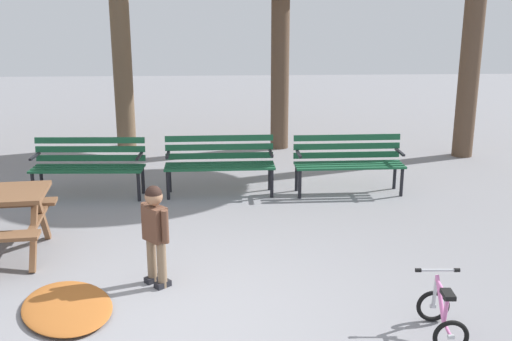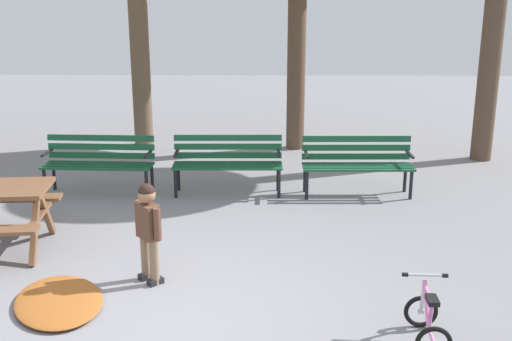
# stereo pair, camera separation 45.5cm
# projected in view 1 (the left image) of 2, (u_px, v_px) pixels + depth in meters

# --- Properties ---
(ground) EXTENTS (36.00, 36.00, 0.00)m
(ground) POSITION_uv_depth(u_px,v_px,m) (174.00, 321.00, 5.57)
(ground) COLOR gray
(park_bench_far_left) EXTENTS (1.62, 0.52, 0.85)m
(park_bench_far_left) POSITION_uv_depth(u_px,v_px,m) (89.00, 162.00, 8.93)
(park_bench_far_left) COLOR #195133
(park_bench_far_left) RESTS_ON ground
(park_bench_left) EXTENTS (1.61, 0.49, 0.85)m
(park_bench_left) POSITION_uv_depth(u_px,v_px,m) (220.00, 160.00, 9.06)
(park_bench_left) COLOR #195133
(park_bench_left) RESTS_ON ground
(park_bench_right) EXTENTS (1.61, 0.49, 0.85)m
(park_bench_right) POSITION_uv_depth(u_px,v_px,m) (348.00, 159.00, 9.11)
(park_bench_right) COLOR #195133
(park_bench_right) RESTS_ON ground
(child_standing) EXTENTS (0.30, 0.31, 1.05)m
(child_standing) POSITION_uv_depth(u_px,v_px,m) (155.00, 228.00, 6.11)
(child_standing) COLOR #7F664C
(child_standing) RESTS_ON ground
(kids_bicycle) EXTENTS (0.39, 0.57, 0.54)m
(kids_bicycle) POSITION_uv_depth(u_px,v_px,m) (442.00, 316.00, 5.25)
(kids_bicycle) COLOR black
(kids_bicycle) RESTS_ON ground
(leaf_pile) EXTENTS (1.21, 1.38, 0.07)m
(leaf_pile) POSITION_uv_depth(u_px,v_px,m) (67.00, 307.00, 5.74)
(leaf_pile) COLOR #9E5623
(leaf_pile) RESTS_ON ground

